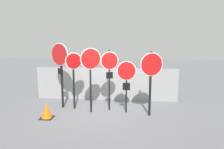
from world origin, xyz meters
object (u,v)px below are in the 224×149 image
(stop_sign_5, at_px, (151,72))
(traffic_cone_0, at_px, (47,111))
(stop_sign_0, at_px, (60,63))
(stop_sign_2, at_px, (91,65))
(stop_sign_1, at_px, (74,70))
(stop_sign_4, at_px, (126,75))
(stop_sign_3, at_px, (109,67))

(stop_sign_5, relative_size, traffic_cone_0, 4.30)
(stop_sign_0, xyz_separation_m, stop_sign_2, (1.33, -0.46, -0.01))
(stop_sign_1, xyz_separation_m, stop_sign_4, (2.12, -0.29, -0.14))
(stop_sign_1, relative_size, stop_sign_2, 0.92)
(stop_sign_5, height_order, traffic_cone_0, stop_sign_5)
(stop_sign_3, relative_size, stop_sign_4, 1.19)
(stop_sign_2, xyz_separation_m, stop_sign_3, (0.68, 0.33, -0.11))
(stop_sign_0, height_order, traffic_cone_0, stop_sign_0)
(stop_sign_0, distance_m, stop_sign_1, 0.62)
(stop_sign_1, height_order, stop_sign_3, stop_sign_3)
(stop_sign_0, height_order, stop_sign_2, stop_sign_0)
(stop_sign_1, relative_size, stop_sign_3, 0.95)
(stop_sign_3, height_order, stop_sign_5, stop_sign_3)
(stop_sign_2, relative_size, stop_sign_5, 1.05)
(stop_sign_2, xyz_separation_m, stop_sign_5, (2.25, -0.16, -0.20))
(stop_sign_4, relative_size, stop_sign_5, 0.84)
(stop_sign_1, distance_m, stop_sign_3, 1.45)
(stop_sign_3, height_order, stop_sign_4, stop_sign_3)
(stop_sign_0, relative_size, stop_sign_2, 1.07)
(stop_sign_4, bearing_deg, stop_sign_5, -16.10)
(stop_sign_4, bearing_deg, stop_sign_3, 159.21)
(stop_sign_1, xyz_separation_m, traffic_cone_0, (-0.74, -1.12, -1.36))
(stop_sign_1, bearing_deg, stop_sign_4, -39.18)
(stop_sign_0, xyz_separation_m, traffic_cone_0, (-0.18, -1.21, -1.60))
(stop_sign_1, height_order, traffic_cone_0, stop_sign_1)
(stop_sign_5, bearing_deg, stop_sign_4, 147.03)
(stop_sign_5, distance_m, traffic_cone_0, 4.05)
(stop_sign_0, bearing_deg, traffic_cone_0, -70.32)
(stop_sign_3, distance_m, stop_sign_5, 1.65)
(stop_sign_0, distance_m, stop_sign_2, 1.40)
(stop_sign_3, bearing_deg, stop_sign_4, -36.51)
(stop_sign_5, bearing_deg, stop_sign_1, 152.20)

